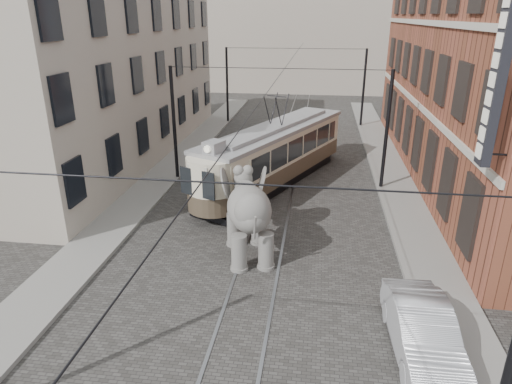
# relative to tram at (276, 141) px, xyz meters

# --- Properties ---
(ground) EXTENTS (120.00, 120.00, 0.00)m
(ground) POSITION_rel_tram_xyz_m (0.27, -6.11, -2.32)
(ground) COLOR #3E3C3A
(tram_rails) EXTENTS (1.54, 80.00, 0.02)m
(tram_rails) POSITION_rel_tram_xyz_m (0.27, -6.11, -2.31)
(tram_rails) COLOR slate
(tram_rails) RESTS_ON ground
(sidewalk_right) EXTENTS (2.00, 60.00, 0.15)m
(sidewalk_right) POSITION_rel_tram_xyz_m (6.27, -6.11, -2.25)
(sidewalk_right) COLOR slate
(sidewalk_right) RESTS_ON ground
(sidewalk_left) EXTENTS (2.00, 60.00, 0.15)m
(sidewalk_left) POSITION_rel_tram_xyz_m (-6.23, -6.11, -2.25)
(sidewalk_left) COLOR slate
(sidewalk_left) RESTS_ON ground
(brick_building) EXTENTS (8.00, 26.00, 12.00)m
(brick_building) POSITION_rel_tram_xyz_m (11.27, 2.89, 3.68)
(brick_building) COLOR brown
(brick_building) RESTS_ON ground
(stucco_building) EXTENTS (7.00, 24.00, 10.00)m
(stucco_building) POSITION_rel_tram_xyz_m (-10.73, 3.89, 2.68)
(stucco_building) COLOR #A29586
(stucco_building) RESTS_ON ground
(distant_block) EXTENTS (28.00, 10.00, 14.00)m
(distant_block) POSITION_rel_tram_xyz_m (0.27, 33.89, 4.68)
(distant_block) COLOR #A29586
(distant_block) RESTS_ON ground
(catenary) EXTENTS (11.00, 30.20, 6.00)m
(catenary) POSITION_rel_tram_xyz_m (0.07, -1.11, 0.68)
(catenary) COLOR black
(catenary) RESTS_ON ground
(tram) EXTENTS (7.00, 11.67, 4.65)m
(tram) POSITION_rel_tram_xyz_m (0.00, 0.00, 0.00)
(tram) COLOR beige
(tram) RESTS_ON ground
(elephant) EXTENTS (3.87, 5.37, 2.95)m
(elephant) POSITION_rel_tram_xyz_m (-0.17, -7.86, -0.85)
(elephant) COLOR #63605C
(elephant) RESTS_ON ground
(parked_car) EXTENTS (1.70, 4.24, 1.37)m
(parked_car) POSITION_rel_tram_xyz_m (5.08, -12.38, -1.64)
(parked_car) COLOR #A0A1A5
(parked_car) RESTS_ON ground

